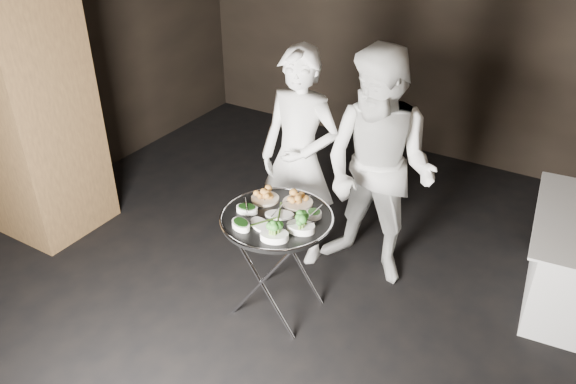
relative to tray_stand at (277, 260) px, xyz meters
The scene contains 17 objects.
floor 0.63m from the tray_stand, 63.81° to the right, with size 6.00×7.00×0.05m, color black.
wall_back 3.33m from the tray_stand, 86.72° to the left, with size 6.00×0.05×3.00m, color black.
column_left 2.62m from the tray_stand, behind, with size 0.80×0.80×3.00m, color #4F3822.
tray_stand is the anchor object (origin of this frame).
serving_tray 0.36m from the tray_stand, behind, with size 0.79×0.79×0.04m.
potato_plate_a 0.47m from the tray_stand, 142.63° to the left, with size 0.20×0.20×0.07m.
potato_plate_b 0.46m from the tray_stand, 79.50° to the left, with size 0.22×0.22×0.08m.
greens_bowl 0.48m from the tray_stand, 31.18° to the left, with size 0.11×0.11×0.06m.
asparagus_plate_a 0.39m from the tray_stand, 57.29° to the left, with size 0.23×0.19×0.04m.
asparagus_plate_b 0.42m from the tray_stand, 103.04° to the right, with size 0.22×0.19×0.04m.
spinach_bowl_a 0.46m from the tray_stand, 165.63° to the right, with size 0.17×0.14×0.06m.
spinach_bowl_b 0.49m from the tray_stand, 120.04° to the right, with size 0.18×0.15×0.06m.
broccoli_bowl_a 0.47m from the tray_stand, 14.41° to the right, with size 0.22×0.18×0.08m.
broccoli_bowl_b 0.49m from the tray_stand, 61.10° to the right, with size 0.22×0.20×0.08m.
serving_utensils 0.43m from the tray_stand, 76.29° to the left, with size 0.58×0.42×0.01m.
waiter_left 0.86m from the tray_stand, 107.95° to the left, with size 0.66×0.43×1.80m, color silver.
waiter_right 1.00m from the tray_stand, 62.07° to the left, with size 0.91×0.71×1.88m, color silver.
Camera 1 is at (1.55, -2.34, 2.96)m, focal length 35.00 mm.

